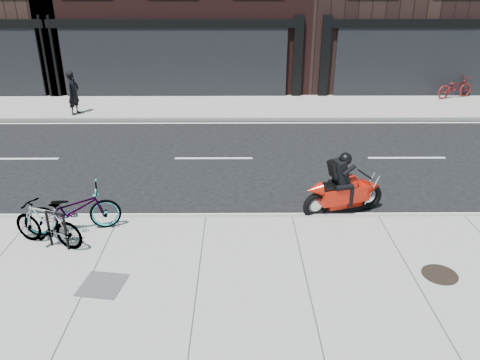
{
  "coord_description": "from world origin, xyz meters",
  "views": [
    {
      "loc": [
        0.73,
        -11.48,
        5.33
      ],
      "look_at": [
        0.79,
        -1.63,
        0.9
      ],
      "focal_mm": 35.0,
      "sensor_mm": 36.0,
      "label": 1
    }
  ],
  "objects_px": {
    "bicycle_rear": "(47,224)",
    "bicycle_far": "(455,87)",
    "utility_grate": "(102,285)",
    "manhole_cover": "(440,274)",
    "bike_rack": "(57,227)",
    "bicycle_front": "(73,210)",
    "pedestrian": "(73,93)",
    "motorcycle": "(348,189)"
  },
  "relations": [
    {
      "from": "bicycle_rear",
      "to": "manhole_cover",
      "type": "xyz_separation_m",
      "value": [
        7.65,
        -1.1,
        -0.49
      ]
    },
    {
      "from": "bicycle_rear",
      "to": "manhole_cover",
      "type": "bearing_deg",
      "value": 101.37
    },
    {
      "from": "pedestrian",
      "to": "utility_grate",
      "type": "relative_size",
      "value": 2.25
    },
    {
      "from": "pedestrian",
      "to": "utility_grate",
      "type": "distance_m",
      "value": 11.77
    },
    {
      "from": "bicycle_front",
      "to": "pedestrian",
      "type": "bearing_deg",
      "value": 2.17
    },
    {
      "from": "bicycle_rear",
      "to": "manhole_cover",
      "type": "distance_m",
      "value": 7.75
    },
    {
      "from": "bike_rack",
      "to": "manhole_cover",
      "type": "relative_size",
      "value": 1.23
    },
    {
      "from": "bicycle_front",
      "to": "bicycle_far",
      "type": "relative_size",
      "value": 1.1
    },
    {
      "from": "motorcycle",
      "to": "pedestrian",
      "type": "relative_size",
      "value": 1.21
    },
    {
      "from": "bicycle_rear",
      "to": "motorcycle",
      "type": "bearing_deg",
      "value": 123.47
    },
    {
      "from": "utility_grate",
      "to": "bicycle_rear",
      "type": "bearing_deg",
      "value": 135.84
    },
    {
      "from": "bicycle_far",
      "to": "motorcycle",
      "type": "bearing_deg",
      "value": 126.21
    },
    {
      "from": "bike_rack",
      "to": "bicycle_far",
      "type": "height_order",
      "value": "bicycle_far"
    },
    {
      "from": "motorcycle",
      "to": "bike_rack",
      "type": "bearing_deg",
      "value": 176.74
    },
    {
      "from": "bike_rack",
      "to": "pedestrian",
      "type": "bearing_deg",
      "value": 105.57
    },
    {
      "from": "bike_rack",
      "to": "bicycle_rear",
      "type": "bearing_deg",
      "value": 156.48
    },
    {
      "from": "bicycle_rear",
      "to": "bicycle_far",
      "type": "relative_size",
      "value": 0.91
    },
    {
      "from": "motorcycle",
      "to": "manhole_cover",
      "type": "xyz_separation_m",
      "value": [
        1.19,
        -2.7,
        -0.5
      ]
    },
    {
      "from": "manhole_cover",
      "to": "utility_grate",
      "type": "height_order",
      "value": "same"
    },
    {
      "from": "bicycle_far",
      "to": "manhole_cover",
      "type": "xyz_separation_m",
      "value": [
        -5.86,
        -13.23,
        -0.47
      ]
    },
    {
      "from": "bicycle_rear",
      "to": "bicycle_far",
      "type": "height_order",
      "value": "bicycle_rear"
    },
    {
      "from": "bicycle_far",
      "to": "bicycle_front",
      "type": "bearing_deg",
      "value": 111.29
    },
    {
      "from": "bicycle_front",
      "to": "bicycle_rear",
      "type": "height_order",
      "value": "bicycle_front"
    },
    {
      "from": "utility_grate",
      "to": "bike_rack",
      "type": "bearing_deg",
      "value": 133.01
    },
    {
      "from": "pedestrian",
      "to": "bicycle_far",
      "type": "relative_size",
      "value": 0.93
    },
    {
      "from": "bicycle_rear",
      "to": "utility_grate",
      "type": "xyz_separation_m",
      "value": [
        1.42,
        -1.38,
        -0.49
      ]
    },
    {
      "from": "motorcycle",
      "to": "manhole_cover",
      "type": "distance_m",
      "value": 2.99
    },
    {
      "from": "bike_rack",
      "to": "bicycle_front",
      "type": "distance_m",
      "value": 0.68
    },
    {
      "from": "utility_grate",
      "to": "manhole_cover",
      "type": "bearing_deg",
      "value": 2.53
    },
    {
      "from": "bicycle_rear",
      "to": "utility_grate",
      "type": "bearing_deg",
      "value": 65.41
    },
    {
      "from": "pedestrian",
      "to": "bike_rack",
      "type": "bearing_deg",
      "value": -149.89
    },
    {
      "from": "bike_rack",
      "to": "bicycle_far",
      "type": "bearing_deg",
      "value": 42.62
    },
    {
      "from": "pedestrian",
      "to": "manhole_cover",
      "type": "xyz_separation_m",
      "value": [
        10.15,
        -10.79,
        -0.83
      ]
    },
    {
      "from": "bicycle_front",
      "to": "manhole_cover",
      "type": "height_order",
      "value": "bicycle_front"
    },
    {
      "from": "motorcycle",
      "to": "pedestrian",
      "type": "bearing_deg",
      "value": 119.47
    },
    {
      "from": "bike_rack",
      "to": "bicycle_rear",
      "type": "distance_m",
      "value": 0.25
    },
    {
      "from": "manhole_cover",
      "to": "utility_grate",
      "type": "relative_size",
      "value": 0.88
    },
    {
      "from": "pedestrian",
      "to": "bicycle_far",
      "type": "xyz_separation_m",
      "value": [
        16.01,
        2.44,
        -0.37
      ]
    },
    {
      "from": "bike_rack",
      "to": "bicycle_front",
      "type": "height_order",
      "value": "bicycle_front"
    },
    {
      "from": "bicycle_rear",
      "to": "bicycle_front",
      "type": "bearing_deg",
      "value": 168.18
    },
    {
      "from": "pedestrian",
      "to": "utility_grate",
      "type": "xyz_separation_m",
      "value": [
        3.92,
        -11.07,
        -0.83
      ]
    },
    {
      "from": "bicycle_rear",
      "to": "motorcycle",
      "type": "xyz_separation_m",
      "value": [
        6.46,
        1.6,
        0.01
      ]
    }
  ]
}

